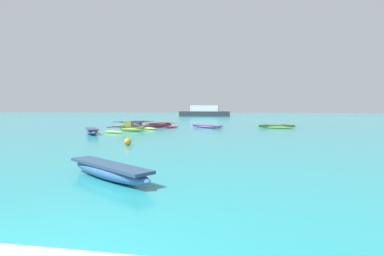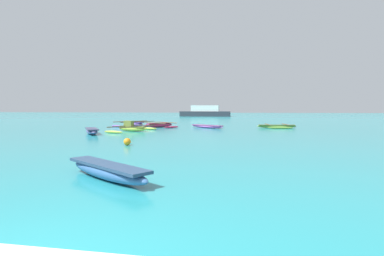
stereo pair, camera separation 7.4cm
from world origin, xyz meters
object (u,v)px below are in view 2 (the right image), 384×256
moored_boat_1 (160,125)px  moored_boat_3 (132,128)px  moored_boat_2 (277,126)px  distant_ferry (205,112)px  mooring_buoy_0 (127,142)px  moored_boat_5 (92,131)px  moored_boat_6 (134,124)px  moored_boat_4 (207,126)px  moored_boat_0 (107,170)px

moored_boat_1 → moored_boat_3: 5.38m
moored_boat_2 → distant_ferry: distant_ferry is taller
moored_boat_3 → mooring_buoy_0: bearing=-51.6°
moored_boat_2 → moored_boat_5: moored_boat_5 is taller
moored_boat_6 → distant_ferry: size_ratio=0.40×
moored_boat_6 → mooring_buoy_0: moored_boat_6 is taller
moored_boat_5 → moored_boat_6: (-0.35, 9.48, 0.01)m
moored_boat_1 → moored_boat_6: (-3.07, 1.11, 0.02)m
moored_boat_1 → moored_boat_4: 4.69m
moored_boat_5 → moored_boat_6: size_ratio=0.64×
moored_boat_1 → distant_ferry: distant_ferry is taller
moored_boat_6 → moored_boat_1: bearing=14.9°
moored_boat_4 → moored_boat_5: 11.06m
moored_boat_1 → mooring_buoy_0: bearing=-134.5°
moored_boat_2 → moored_boat_4: 6.71m
moored_boat_1 → moored_boat_6: bearing=106.2°
moored_boat_5 → distant_ferry: (2.06, 47.68, 0.79)m
moored_boat_3 → moored_boat_6: moored_boat_3 is taller
moored_boat_4 → distant_ferry: bearing=132.7°
moored_boat_3 → moored_boat_0: bearing=-52.5°
moored_boat_0 → moored_boat_4: (0.09, 20.90, -0.07)m
moored_boat_3 → moored_boat_4: (5.56, 5.15, -0.11)m
moored_boat_0 → moored_boat_2: (6.66, 22.29, -0.07)m
moored_boat_0 → moored_boat_2: 23.26m
moored_boat_6 → moored_boat_5: bearing=-53.1°
moored_boat_0 → moored_boat_3: 16.67m
moored_boat_1 → moored_boat_5: moored_boat_1 is taller
moored_boat_3 → distant_ferry: distant_ferry is taller
moored_boat_4 → distant_ferry: (-5.34, 39.46, 0.86)m
moored_boat_1 → moored_boat_0: bearing=-131.6°
moored_boat_0 → distant_ferry: bearing=129.2°
moored_boat_2 → moored_boat_6: bearing=174.1°
moored_boat_2 → mooring_buoy_0: mooring_buoy_0 is taller
mooring_buoy_0 → distant_ferry: bearing=93.2°
moored_boat_0 → moored_boat_2: moored_boat_0 is taller
moored_boat_4 → mooring_buoy_0: 14.16m
moored_boat_0 → moored_boat_1: 21.56m
moored_boat_5 → mooring_buoy_0: moored_boat_5 is taller
moored_boat_4 → moored_boat_1: bearing=-146.9°
moored_boat_1 → moored_boat_2: 11.32m
moored_boat_5 → moored_boat_3: bearing=115.2°
distant_ferry → moored_boat_1: bearing=-89.0°
moored_boat_5 → moored_boat_6: moored_boat_6 is taller
distant_ferry → moored_boat_3: bearing=-90.3°
moored_boat_2 → moored_boat_4: size_ratio=1.07×
moored_boat_1 → distant_ferry: 39.32m
moored_boat_2 → moored_boat_6: (-14.33, -0.11, 0.09)m
moored_boat_3 → distant_ferry: bearing=108.1°
moored_boat_0 → distant_ferry: size_ratio=0.29×
moored_boat_6 → moored_boat_4: bearing=25.5°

